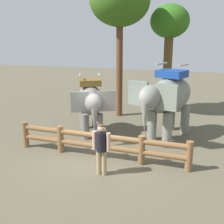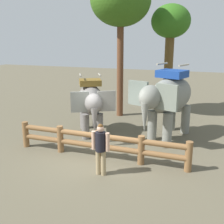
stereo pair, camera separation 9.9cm
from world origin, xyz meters
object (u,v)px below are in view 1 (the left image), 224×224
Objects in this scene: elephant_near_left at (91,102)px; elephant_center at (168,97)px; log_fence at (99,142)px; tourist_woman_in_black at (101,146)px; tree_far_left at (169,27)px; tree_back_center at (120,2)px.

elephant_near_left is 3.42m from elephant_center.
log_fence is 3.83m from elephant_center.
tourist_woman_in_black is (0.58, -1.19, 0.39)m from log_fence.
elephant_near_left is at bearing -114.05° from tree_far_left.
tourist_woman_in_black is 0.28× the size of tree_far_left.
log_fence is at bearing -98.57° from tree_far_left.
elephant_near_left is at bearing 120.13° from log_fence.
tree_far_left reaches higher than tourist_woman_in_black.
elephant_near_left is 7.04m from tree_far_left.
tourist_woman_in_black is 9.94m from tree_far_left.
elephant_center is at bearing -80.63° from tree_far_left.
tree_far_left is at bearing 86.14° from tourist_woman_in_black.
log_fence is 8.13m from tree_back_center.
tree_far_left reaches higher than log_fence.
elephant_center reaches higher than tourist_woman_in_black.
elephant_near_left is at bearing -92.99° from tree_back_center.
tree_far_left reaches higher than elephant_near_left.
log_fence is 1.07× the size of tree_far_left.
elephant_near_left is (-1.32, 2.28, 0.95)m from log_fence.
elephant_near_left is 0.82× the size of elephant_center.
tree_far_left is at bearing 81.43° from log_fence.
tourist_woman_in_black is (-1.42, -4.22, -0.84)m from elephant_center.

